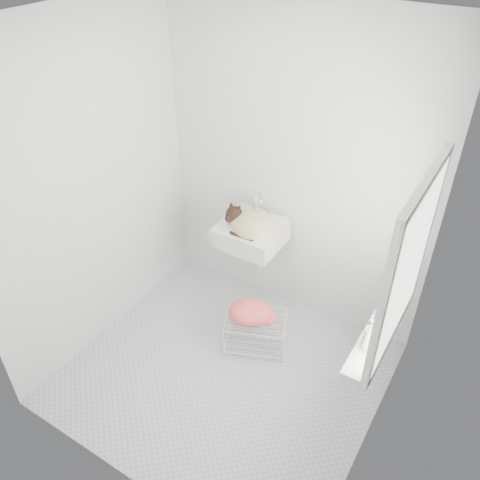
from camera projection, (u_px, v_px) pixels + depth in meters
The scene contains 16 objects.
floor at pixel (224, 373), 3.75m from camera, with size 2.20×2.00×0.02m, color beige.
ceiling at pixel (215, 22), 2.29m from camera, with size 2.20×2.00×0.02m, color white.
back_wall at pixel (294, 174), 3.71m from camera, with size 2.20×0.02×2.50m, color silver.
right_wall at pixel (397, 304), 2.55m from camera, with size 0.02×2.00×2.50m, color silver.
left_wall at pixel (92, 192), 3.49m from camera, with size 0.02×2.00×2.50m, color silver.
window_glass at pixel (409, 268), 2.64m from camera, with size 0.01×0.80×1.00m, color white.
window_frame at pixel (406, 267), 2.64m from camera, with size 0.04×0.90×1.10m, color white.
windowsill at pixel (380, 331), 2.97m from camera, with size 0.16×0.88×0.04m, color white.
sink at pixel (251, 226), 3.86m from camera, with size 0.50×0.43×0.20m, color white.
faucet at pixel (262, 201), 3.90m from camera, with size 0.18×0.13×0.18m, color silver, non-canonical shape.
cat at pixel (251, 223), 3.82m from camera, with size 0.44×0.38×0.25m.
wire_rack at pixel (255, 330), 3.90m from camera, with size 0.46×0.32×0.28m, color silver.
towel at pixel (250, 316), 3.81m from camera, with size 0.34×0.24×0.14m, color #D06800.
bottle_a at pixel (367, 349), 2.83m from camera, with size 0.07×0.07×0.19m, color beige.
bottle_b at pixel (374, 335), 2.91m from camera, with size 0.08×0.08×0.18m, color #256D62.
bottle_c at pixel (386, 313), 3.06m from camera, with size 0.14×0.14×0.18m, color silver.
Camera 1 is at (1.40, -2.03, 3.00)m, focal length 36.79 mm.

